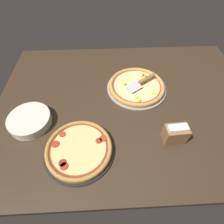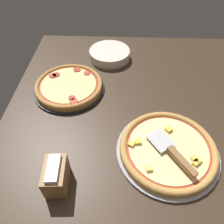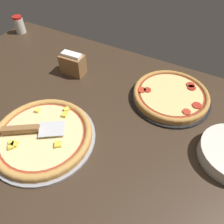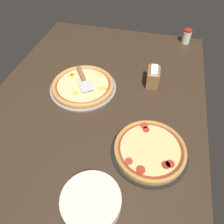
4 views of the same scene
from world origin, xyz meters
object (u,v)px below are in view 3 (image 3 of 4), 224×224
Objects in this scene: serving_spatula at (27,129)px; pizza_back at (171,95)px; pizza_front at (42,135)px; parmesan_shaker at (19,25)px; napkin_holder at (73,64)px.

pizza_back is at bearing 49.14° from serving_spatula.
pizza_front is 84.13cm from parmesan_shaker.
parmesan_shaker is 53.87cm from napkin_holder.
parmesan_shaker is at bearing 136.60° from serving_spatula.
pizza_front is 39.35cm from napkin_holder.
napkin_holder reaches higher than pizza_front.
pizza_back is 1.55× the size of serving_spatula.
pizza_back is 46.25cm from napkin_holder.
pizza_front is at bearing 22.05° from serving_spatula.
serving_spatula is 2.07× the size of parmesan_shaker.
napkin_holder is at bearing 102.40° from serving_spatula.
parmesan_shaker is at bearing 161.14° from napkin_holder.
napkin_holder reaches higher than pizza_back.
pizza_back is 3.20× the size of parmesan_shaker.
napkin_holder reaches higher than serving_spatula.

